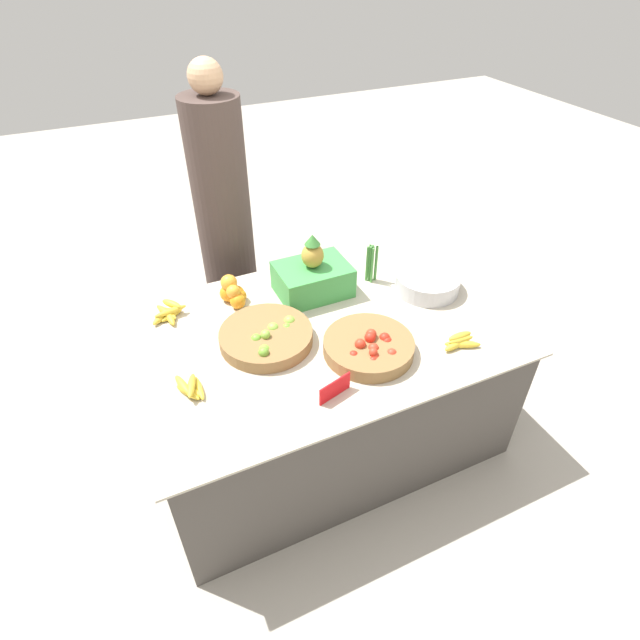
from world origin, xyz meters
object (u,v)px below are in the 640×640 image
at_px(price_sign, 335,389).
at_px(vendor_person, 226,231).
at_px(produce_crate, 313,277).
at_px(lime_bowl, 266,337).
at_px(metal_bowl, 427,282).
at_px(tomato_basket, 369,346).

distance_m(price_sign, vendor_person, 1.31).
xyz_separation_m(produce_crate, vendor_person, (-0.25, 0.64, -0.01)).
distance_m(produce_crate, vendor_person, 0.68).
height_order(lime_bowl, metal_bowl, lime_bowl).
relative_size(lime_bowl, vendor_person, 0.25).
relative_size(metal_bowl, price_sign, 2.15).
relative_size(produce_crate, vendor_person, 0.21).
bearing_deg(lime_bowl, metal_bowl, 3.09).
distance_m(lime_bowl, metal_bowl, 0.87).
relative_size(tomato_basket, metal_bowl, 1.21).
bearing_deg(produce_crate, price_sign, -107.13).
distance_m(tomato_basket, vendor_person, 1.18).
xyz_separation_m(price_sign, vendor_person, (-0.05, 1.31, 0.04)).
height_order(lime_bowl, tomato_basket, tomato_basket).
height_order(lime_bowl, produce_crate, produce_crate).
bearing_deg(vendor_person, produce_crate, -68.12).
bearing_deg(lime_bowl, vendor_person, 84.61).
bearing_deg(metal_bowl, tomato_basket, -149.40).
distance_m(lime_bowl, produce_crate, 0.43).
height_order(price_sign, vendor_person, vendor_person).
height_order(produce_crate, vendor_person, vendor_person).
distance_m(price_sign, produce_crate, 0.71).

